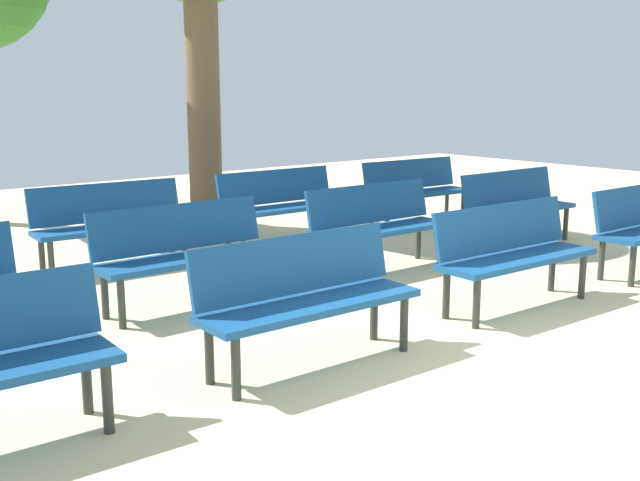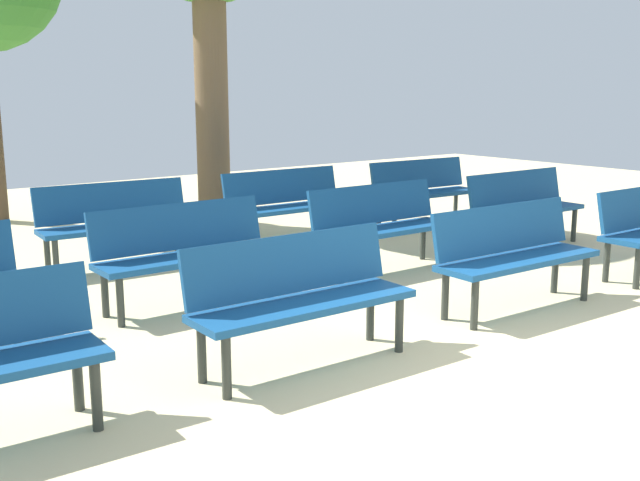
{
  "view_description": "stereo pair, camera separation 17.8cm",
  "coord_description": "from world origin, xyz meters",
  "px_view_note": "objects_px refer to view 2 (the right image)",
  "views": [
    {
      "loc": [
        -4.06,
        -2.24,
        1.87
      ],
      "look_at": [
        0.0,
        2.7,
        0.55
      ],
      "focal_mm": 42.33,
      "sensor_mm": 36.0,
      "label": 1
    },
    {
      "loc": [
        -3.92,
        -2.36,
        1.87
      ],
      "look_at": [
        0.0,
        2.7,
        0.55
      ],
      "focal_mm": 42.33,
      "sensor_mm": 36.0,
      "label": 2
    }
  ],
  "objects_px": {
    "bench_r0_c2": "(513,250)",
    "bench_r2_c2": "(287,201)",
    "bench_r2_c1": "(116,219)",
    "bench_r1_c3": "(523,203)",
    "bench_r1_c2": "(380,222)",
    "bench_r1_c1": "(186,248)",
    "bench_r0_c1": "(299,292)",
    "bench_r2_c3": "(423,188)"
  },
  "relations": [
    {
      "from": "bench_r0_c1",
      "to": "bench_r1_c3",
      "type": "bearing_deg",
      "value": 20.64
    },
    {
      "from": "bench_r0_c2",
      "to": "bench_r1_c1",
      "type": "bearing_deg",
      "value": 142.69
    },
    {
      "from": "bench_r1_c2",
      "to": "bench_r2_c2",
      "type": "relative_size",
      "value": 1.0
    },
    {
      "from": "bench_r0_c1",
      "to": "bench_r1_c2",
      "type": "distance_m",
      "value": 2.77
    },
    {
      "from": "bench_r0_c2",
      "to": "bench_r1_c3",
      "type": "bearing_deg",
      "value": 37.84
    },
    {
      "from": "bench_r0_c2",
      "to": "bench_r2_c2",
      "type": "bearing_deg",
      "value": 90.84
    },
    {
      "from": "bench_r0_c2",
      "to": "bench_r2_c3",
      "type": "bearing_deg",
      "value": 57.61
    },
    {
      "from": "bench_r2_c1",
      "to": "bench_r2_c3",
      "type": "bearing_deg",
      "value": 0.8
    },
    {
      "from": "bench_r1_c2",
      "to": "bench_r2_c1",
      "type": "height_order",
      "value": "same"
    },
    {
      "from": "bench_r1_c3",
      "to": "bench_r2_c1",
      "type": "relative_size",
      "value": 0.99
    },
    {
      "from": "bench_r0_c1",
      "to": "bench_r2_c1",
      "type": "bearing_deg",
      "value": 88.71
    },
    {
      "from": "bench_r0_c1",
      "to": "bench_r2_c2",
      "type": "relative_size",
      "value": 1.0
    },
    {
      "from": "bench_r0_c1",
      "to": "bench_r1_c3",
      "type": "xyz_separation_m",
      "value": [
        4.39,
        1.52,
        0.0
      ]
    },
    {
      "from": "bench_r1_c1",
      "to": "bench_r2_c3",
      "type": "height_order",
      "value": "same"
    },
    {
      "from": "bench_r2_c2",
      "to": "bench_r2_c1",
      "type": "bearing_deg",
      "value": 178.56
    },
    {
      "from": "bench_r0_c2",
      "to": "bench_r1_c1",
      "type": "xyz_separation_m",
      "value": [
        -2.15,
        1.77,
        0.0
      ]
    },
    {
      "from": "bench_r2_c1",
      "to": "bench_r0_c2",
      "type": "bearing_deg",
      "value": -55.92
    },
    {
      "from": "bench_r0_c1",
      "to": "bench_r2_c3",
      "type": "xyz_separation_m",
      "value": [
        4.47,
        3.23,
        0.0
      ]
    },
    {
      "from": "bench_r1_c2",
      "to": "bench_r2_c1",
      "type": "bearing_deg",
      "value": 139.26
    },
    {
      "from": "bench_r0_c1",
      "to": "bench_r0_c2",
      "type": "xyz_separation_m",
      "value": [
        2.21,
        -0.04,
        0.0
      ]
    },
    {
      "from": "bench_r1_c1",
      "to": "bench_r2_c2",
      "type": "height_order",
      "value": "same"
    },
    {
      "from": "bench_r1_c1",
      "to": "bench_r1_c2",
      "type": "relative_size",
      "value": 1.0
    },
    {
      "from": "bench_r1_c2",
      "to": "bench_r2_c3",
      "type": "xyz_separation_m",
      "value": [
        2.23,
        1.59,
        0.0
      ]
    },
    {
      "from": "bench_r1_c2",
      "to": "bench_r2_c1",
      "type": "distance_m",
      "value": 2.75
    },
    {
      "from": "bench_r2_c1",
      "to": "bench_r1_c2",
      "type": "bearing_deg",
      "value": -37.55
    },
    {
      "from": "bench_r1_c3",
      "to": "bench_r0_c1",
      "type": "bearing_deg",
      "value": -160.2
    },
    {
      "from": "bench_r0_c1",
      "to": "bench_r1_c1",
      "type": "bearing_deg",
      "value": 89.57
    },
    {
      "from": "bench_r1_c1",
      "to": "bench_r2_c1",
      "type": "relative_size",
      "value": 0.99
    },
    {
      "from": "bench_r1_c3",
      "to": "bench_r2_c1",
      "type": "xyz_separation_m",
      "value": [
        -4.21,
        1.95,
        0.0
      ]
    },
    {
      "from": "bench_r0_c2",
      "to": "bench_r1_c3",
      "type": "height_order",
      "value": "same"
    },
    {
      "from": "bench_r1_c1",
      "to": "bench_r1_c2",
      "type": "distance_m",
      "value": 2.17
    },
    {
      "from": "bench_r1_c2",
      "to": "bench_r2_c2",
      "type": "bearing_deg",
      "value": 88.84
    },
    {
      "from": "bench_r2_c1",
      "to": "bench_r2_c2",
      "type": "bearing_deg",
      "value": 1.24
    },
    {
      "from": "bench_r1_c3",
      "to": "bench_r1_c2",
      "type": "bearing_deg",
      "value": 177.4
    },
    {
      "from": "bench_r0_c2",
      "to": "bench_r2_c2",
      "type": "relative_size",
      "value": 1.0
    },
    {
      "from": "bench_r2_c2",
      "to": "bench_r2_c3",
      "type": "relative_size",
      "value": 0.99
    },
    {
      "from": "bench_r0_c1",
      "to": "bench_r2_c3",
      "type": "bearing_deg",
      "value": 37.42
    },
    {
      "from": "bench_r1_c3",
      "to": "bench_r2_c3",
      "type": "distance_m",
      "value": 1.71
    },
    {
      "from": "bench_r1_c1",
      "to": "bench_r2_c3",
      "type": "distance_m",
      "value": 4.66
    },
    {
      "from": "bench_r0_c1",
      "to": "bench_r1_c2",
      "type": "xyz_separation_m",
      "value": [
        2.23,
        1.64,
        0.0
      ]
    },
    {
      "from": "bench_r1_c1",
      "to": "bench_r1_c3",
      "type": "height_order",
      "value": "same"
    },
    {
      "from": "bench_r2_c2",
      "to": "bench_r2_c3",
      "type": "distance_m",
      "value": 2.18
    }
  ]
}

